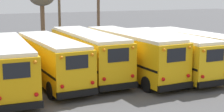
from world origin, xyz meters
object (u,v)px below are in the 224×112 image
Objects in this scene: school_bus_5 at (198,50)px; utility_pole at (59,11)px; school_bus_1 at (51,59)px; school_bus_0 at (8,64)px; school_bus_3 at (131,53)px; school_bus_4 at (168,52)px; school_bus_2 at (88,53)px.

utility_pole is (-8.12, 10.44, 2.73)m from school_bus_5.
school_bus_5 is at bearing -4.21° from school_bus_1.
utility_pole is at bearing 127.86° from school_bus_5.
school_bus_0 is 0.95× the size of school_bus_3.
school_bus_1 is at bearing -109.37° from utility_pole.
school_bus_1 is (2.87, 0.57, -0.01)m from school_bus_0.
school_bus_1 is 10.52m from utility_pole.
school_bus_1 is 8.68m from school_bus_4.
school_bus_3 is at bearing 0.49° from school_bus_0.
school_bus_2 is at bearing 156.77° from school_bus_3.
school_bus_3 is at bearing -4.94° from school_bus_1.
school_bus_5 is (14.37, -0.28, -0.08)m from school_bus_0.
school_bus_0 is 12.23m from utility_pole.
school_bus_3 reaches higher than school_bus_0.
school_bus_0 is 1.23× the size of utility_pole.
utility_pole reaches higher than school_bus_2.
school_bus_1 is at bearing -165.61° from school_bus_2.
utility_pole is at bearing 58.42° from school_bus_0.
utility_pole is (-2.37, 10.09, 2.59)m from school_bus_3.
school_bus_0 reaches higher than school_bus_5.
school_bus_5 is at bearing -10.41° from school_bus_2.
school_bus_4 is 2.88m from school_bus_5.
utility_pole is at bearing 103.22° from school_bus_3.
school_bus_3 reaches higher than school_bus_4.
school_bus_0 is 11.50m from school_bus_4.
school_bus_3 reaches higher than school_bus_5.
school_bus_4 is (11.49, -0.46, -0.02)m from school_bus_0.
school_bus_5 is (2.87, 0.18, -0.06)m from school_bus_4.
school_bus_4 is (2.87, -0.53, -0.09)m from school_bus_3.
school_bus_2 is at bearing 162.91° from school_bus_4.
school_bus_3 is 1.29× the size of utility_pole.
school_bus_1 is at bearing 173.18° from school_bus_4.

